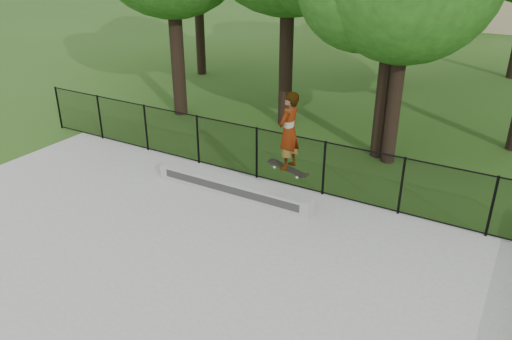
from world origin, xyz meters
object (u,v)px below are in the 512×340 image
(car_a, at_px, (353,22))
(skater_airborne, at_px, (289,132))
(car_c, at_px, (432,23))
(car_b, at_px, (411,20))
(grind_ledge, at_px, (232,187))

(car_a, distance_m, skater_airborne, 28.22)
(car_c, bearing_deg, car_a, 96.01)
(car_b, bearing_deg, grind_ledge, -166.41)
(car_a, xyz_separation_m, skater_airborne, (8.29, -26.93, 1.56))
(skater_airborne, bearing_deg, car_c, 96.02)
(car_a, relative_size, skater_airborne, 1.73)
(car_a, xyz_separation_m, car_c, (5.23, 2.09, 0.03))
(skater_airborne, bearing_deg, car_b, 99.16)
(car_b, xyz_separation_m, skater_airborne, (4.87, -30.17, 1.57))
(car_b, distance_m, car_c, 2.14)
(grind_ledge, xyz_separation_m, skater_airborne, (1.66, -0.13, 1.89))
(grind_ledge, bearing_deg, skater_airborne, -4.57)
(car_b, distance_m, skater_airborne, 30.60)
(car_c, bearing_deg, skater_airborne, 170.21)
(car_a, bearing_deg, car_c, -68.75)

